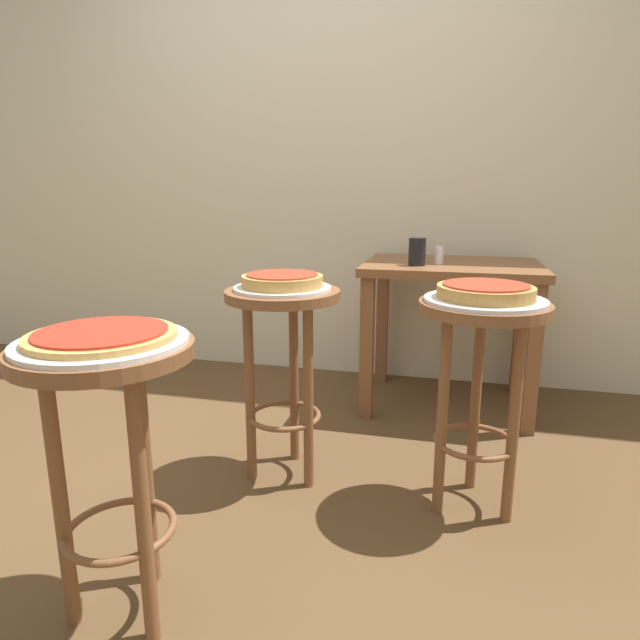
{
  "coord_description": "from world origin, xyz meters",
  "views": [
    {
      "loc": [
        0.72,
        -1.45,
        1.06
      ],
      "look_at": [
        0.3,
        0.23,
        0.65
      ],
      "focal_mm": 30.4,
      "sensor_mm": 36.0,
      "label": 1
    }
  ],
  "objects_px": {
    "pizza_foreground": "(102,335)",
    "pizza_middle": "(486,291)",
    "serving_plate_middle": "(485,300)",
    "cup_near_edge": "(417,252)",
    "stool_foreground": "(110,418)",
    "pizza_leftside": "(282,280)",
    "serving_plate_leftside": "(282,288)",
    "dining_table": "(451,290)",
    "stool_middle": "(481,357)",
    "serving_plate_foreground": "(102,342)",
    "condiment_shaker": "(439,255)",
    "stool_leftside": "(283,339)"
  },
  "relations": [
    {
      "from": "dining_table",
      "to": "pizza_middle",
      "type": "bearing_deg",
      "value": -83.23
    },
    {
      "from": "serving_plate_foreground",
      "to": "stool_middle",
      "type": "xyz_separation_m",
      "value": [
        0.87,
        0.72,
        -0.19
      ]
    },
    {
      "from": "stool_middle",
      "to": "serving_plate_leftside",
      "type": "distance_m",
      "value": 0.71
    },
    {
      "from": "stool_middle",
      "to": "condiment_shaker",
      "type": "xyz_separation_m",
      "value": [
        -0.17,
        0.87,
        0.23
      ]
    },
    {
      "from": "stool_foreground",
      "to": "pizza_middle",
      "type": "bearing_deg",
      "value": 39.61
    },
    {
      "from": "serving_plate_foreground",
      "to": "stool_middle",
      "type": "bearing_deg",
      "value": 39.61
    },
    {
      "from": "stool_leftside",
      "to": "cup_near_edge",
      "type": "bearing_deg",
      "value": 60.82
    },
    {
      "from": "serving_plate_foreground",
      "to": "condiment_shaker",
      "type": "bearing_deg",
      "value": 66.27
    },
    {
      "from": "stool_middle",
      "to": "pizza_middle",
      "type": "relative_size",
      "value": 2.37
    },
    {
      "from": "stool_leftside",
      "to": "serving_plate_middle",
      "type": "bearing_deg",
      "value": -4.36
    },
    {
      "from": "pizza_leftside",
      "to": "dining_table",
      "type": "bearing_deg",
      "value": 56.66
    },
    {
      "from": "pizza_middle",
      "to": "stool_middle",
      "type": "bearing_deg",
      "value": 180.0
    },
    {
      "from": "serving_plate_leftside",
      "to": "serving_plate_middle",
      "type": "bearing_deg",
      "value": -4.36
    },
    {
      "from": "serving_plate_leftside",
      "to": "cup_near_edge",
      "type": "height_order",
      "value": "cup_near_edge"
    },
    {
      "from": "pizza_middle",
      "to": "condiment_shaker",
      "type": "bearing_deg",
      "value": 101.29
    },
    {
      "from": "serving_plate_middle",
      "to": "pizza_middle",
      "type": "height_order",
      "value": "pizza_middle"
    },
    {
      "from": "stool_foreground",
      "to": "condiment_shaker",
      "type": "bearing_deg",
      "value": 66.27
    },
    {
      "from": "pizza_foreground",
      "to": "dining_table",
      "type": "relative_size",
      "value": 0.4
    },
    {
      "from": "serving_plate_middle",
      "to": "pizza_middle",
      "type": "bearing_deg",
      "value": -90.0
    },
    {
      "from": "serving_plate_foreground",
      "to": "cup_near_edge",
      "type": "xyz_separation_m",
      "value": [
        0.6,
        1.52,
        0.06
      ]
    },
    {
      "from": "pizza_middle",
      "to": "serving_plate_leftside",
      "type": "height_order",
      "value": "pizza_middle"
    },
    {
      "from": "stool_leftside",
      "to": "dining_table",
      "type": "relative_size",
      "value": 0.86
    },
    {
      "from": "serving_plate_middle",
      "to": "serving_plate_leftside",
      "type": "xyz_separation_m",
      "value": [
        -0.69,
        0.05,
        0.0
      ]
    },
    {
      "from": "stool_leftside",
      "to": "cup_near_edge",
      "type": "height_order",
      "value": "cup_near_edge"
    },
    {
      "from": "pizza_foreground",
      "to": "cup_near_edge",
      "type": "height_order",
      "value": "cup_near_edge"
    },
    {
      "from": "stool_foreground",
      "to": "cup_near_edge",
      "type": "height_order",
      "value": "cup_near_edge"
    },
    {
      "from": "dining_table",
      "to": "condiment_shaker",
      "type": "height_order",
      "value": "condiment_shaker"
    },
    {
      "from": "serving_plate_middle",
      "to": "condiment_shaker",
      "type": "distance_m",
      "value": 0.88
    },
    {
      "from": "pizza_foreground",
      "to": "stool_middle",
      "type": "relative_size",
      "value": 0.47
    },
    {
      "from": "serving_plate_middle",
      "to": "cup_near_edge",
      "type": "bearing_deg",
      "value": 108.84
    },
    {
      "from": "stool_foreground",
      "to": "serving_plate_foreground",
      "type": "height_order",
      "value": "serving_plate_foreground"
    },
    {
      "from": "stool_foreground",
      "to": "dining_table",
      "type": "height_order",
      "value": "dining_table"
    },
    {
      "from": "stool_middle",
      "to": "serving_plate_middle",
      "type": "distance_m",
      "value": 0.19
    },
    {
      "from": "stool_leftside",
      "to": "condiment_shaker",
      "type": "distance_m",
      "value": 0.99
    },
    {
      "from": "stool_middle",
      "to": "pizza_middle",
      "type": "distance_m",
      "value": 0.22
    },
    {
      "from": "pizza_middle",
      "to": "cup_near_edge",
      "type": "relative_size",
      "value": 2.36
    },
    {
      "from": "stool_middle",
      "to": "condiment_shaker",
      "type": "relative_size",
      "value": 8.5
    },
    {
      "from": "serving_plate_middle",
      "to": "condiment_shaker",
      "type": "height_order",
      "value": "condiment_shaker"
    },
    {
      "from": "pizza_foreground",
      "to": "pizza_middle",
      "type": "height_order",
      "value": "pizza_middle"
    },
    {
      "from": "stool_foreground",
      "to": "pizza_leftside",
      "type": "distance_m",
      "value": 0.82
    },
    {
      "from": "serving_plate_middle",
      "to": "dining_table",
      "type": "bearing_deg",
      "value": 96.77
    },
    {
      "from": "serving_plate_foreground",
      "to": "dining_table",
      "type": "xyz_separation_m",
      "value": [
        0.76,
        1.65,
        -0.14
      ]
    },
    {
      "from": "serving_plate_leftside",
      "to": "pizza_foreground",
      "type": "bearing_deg",
      "value": -103.23
    },
    {
      "from": "pizza_foreground",
      "to": "pizza_middle",
      "type": "relative_size",
      "value": 1.11
    },
    {
      "from": "dining_table",
      "to": "serving_plate_foreground",
      "type": "bearing_deg",
      "value": -114.7
    },
    {
      "from": "pizza_middle",
      "to": "stool_leftside",
      "type": "xyz_separation_m",
      "value": [
        -0.69,
        0.05,
        -0.22
      ]
    },
    {
      "from": "pizza_foreground",
      "to": "pizza_middle",
      "type": "distance_m",
      "value": 1.13
    },
    {
      "from": "stool_middle",
      "to": "pizza_middle",
      "type": "bearing_deg",
      "value": 0.0
    },
    {
      "from": "stool_foreground",
      "to": "dining_table",
      "type": "xyz_separation_m",
      "value": [
        0.76,
        1.65,
        0.05
      ]
    },
    {
      "from": "pizza_middle",
      "to": "stool_leftside",
      "type": "distance_m",
      "value": 0.72
    }
  ]
}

